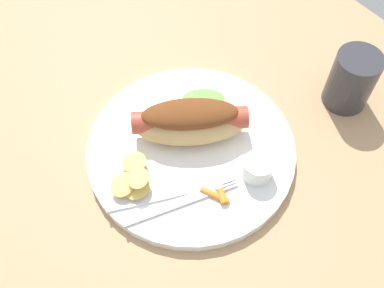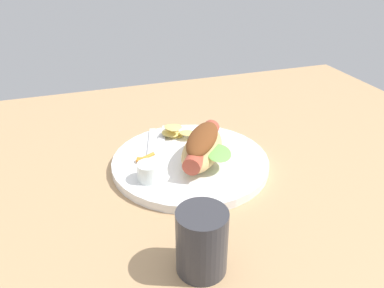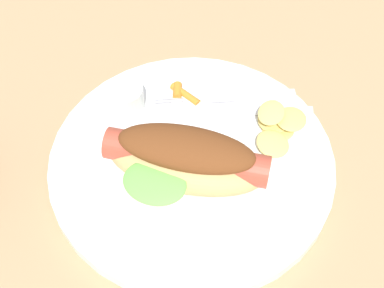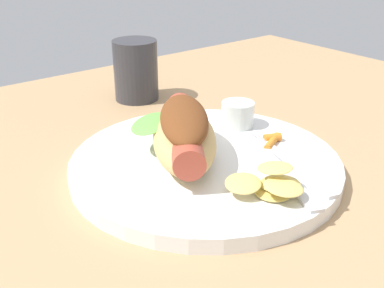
# 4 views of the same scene
# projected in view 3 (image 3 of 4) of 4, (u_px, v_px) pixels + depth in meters

# --- Properties ---
(ground_plane) EXTENTS (1.20, 0.90, 0.02)m
(ground_plane) POSITION_uv_depth(u_px,v_px,m) (219.00, 194.00, 0.54)
(ground_plane) COLOR tan
(plate) EXTENTS (0.29, 0.29, 0.02)m
(plate) POSITION_uv_depth(u_px,v_px,m) (192.00, 162.00, 0.54)
(plate) COLOR white
(plate) RESTS_ON ground_plane
(hot_dog) EXTENTS (0.14, 0.17, 0.06)m
(hot_dog) POSITION_uv_depth(u_px,v_px,m) (186.00, 159.00, 0.50)
(hot_dog) COLOR tan
(hot_dog) RESTS_ON plate
(sauce_ramekin) EXTENTS (0.04, 0.04, 0.03)m
(sauce_ramekin) POSITION_uv_depth(u_px,v_px,m) (125.00, 99.00, 0.56)
(sauce_ramekin) COLOR white
(sauce_ramekin) RESTS_ON plate
(fork) EXTENTS (0.05, 0.15, 0.00)m
(fork) POSITION_uv_depth(u_px,v_px,m) (228.00, 98.00, 0.58)
(fork) COLOR silver
(fork) RESTS_ON plate
(knife) EXTENTS (0.07, 0.15, 0.00)m
(knife) POSITION_uv_depth(u_px,v_px,m) (242.00, 110.00, 0.57)
(knife) COLOR silver
(knife) RESTS_ON plate
(chips_pile) EXTENTS (0.07, 0.07, 0.03)m
(chips_pile) POSITION_uv_depth(u_px,v_px,m) (278.00, 125.00, 0.54)
(chips_pile) COLOR #E0C667
(chips_pile) RESTS_ON plate
(carrot_garnish) EXTENTS (0.04, 0.03, 0.01)m
(carrot_garnish) POSITION_uv_depth(u_px,v_px,m) (181.00, 93.00, 0.58)
(carrot_garnish) COLOR orange
(carrot_garnish) RESTS_ON plate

